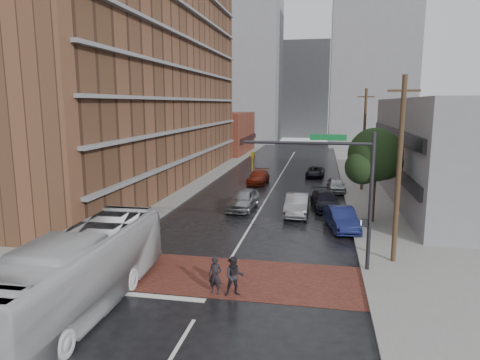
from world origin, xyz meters
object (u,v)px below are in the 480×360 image
(car_travel_b, at_px, (297,205))
(car_travel_c, at_px, (258,177))
(pedestrian_b, at_px, (234,276))
(car_parked_mid, at_px, (325,200))
(pedestrian_a, at_px, (215,276))
(car_travel_a, at_px, (243,199))
(transit_bus, at_px, (78,273))
(suv_travel, at_px, (315,172))
(car_parked_far, at_px, (336,185))
(car_parked_near, at_px, (342,219))

(car_travel_b, height_order, car_travel_c, car_travel_b)
(pedestrian_b, height_order, car_parked_mid, pedestrian_b)
(pedestrian_a, bearing_deg, car_travel_a, 106.53)
(pedestrian_a, distance_m, car_parked_mid, 17.96)
(transit_bus, bearing_deg, suv_travel, 74.43)
(suv_travel, bearing_deg, car_travel_a, -103.60)
(pedestrian_b, distance_m, car_travel_b, 14.97)
(pedestrian_a, xyz_separation_m, car_parked_far, (6.04, 24.41, -0.18))
(car_travel_c, bearing_deg, car_parked_far, -18.58)
(car_parked_near, bearing_deg, transit_bus, -139.10)
(car_travel_b, bearing_deg, pedestrian_a, -100.23)
(pedestrian_a, relative_size, car_travel_a, 0.36)
(pedestrian_b, xyz_separation_m, car_parked_mid, (4.06, 17.27, -0.20))
(pedestrian_a, distance_m, car_travel_c, 27.61)
(pedestrian_b, height_order, car_travel_a, pedestrian_b)
(pedestrian_b, distance_m, car_parked_far, 24.95)
(pedestrian_b, distance_m, car_travel_c, 27.69)
(car_travel_b, xyz_separation_m, car_parked_mid, (2.15, 2.42, -0.10))
(car_parked_near, distance_m, car_parked_mid, 5.92)
(car_travel_b, relative_size, car_travel_c, 1.03)
(pedestrian_b, relative_size, car_travel_c, 0.38)
(pedestrian_a, bearing_deg, car_parked_far, 86.66)
(pedestrian_b, xyz_separation_m, car_travel_a, (-2.54, 15.77, -0.07))
(car_travel_a, xyz_separation_m, car_parked_near, (7.70, -4.32, -0.07))
(transit_bus, bearing_deg, pedestrian_b, 22.59)
(pedestrian_a, xyz_separation_m, suv_travel, (3.87, 32.95, -0.28))
(car_parked_far, bearing_deg, suv_travel, 100.46)
(pedestrian_b, bearing_deg, suv_travel, 69.91)
(car_travel_b, xyz_separation_m, suv_travel, (1.07, 18.10, -0.21))
(car_travel_c, relative_size, car_parked_mid, 0.97)
(transit_bus, distance_m, car_parked_mid, 22.37)
(transit_bus, relative_size, suv_travel, 2.79)
(pedestrian_a, bearing_deg, transit_bus, -141.89)
(car_parked_near, bearing_deg, pedestrian_a, -128.58)
(car_travel_b, relative_size, car_parked_mid, 1.00)
(transit_bus, bearing_deg, pedestrian_a, 26.17)
(transit_bus, relative_size, pedestrian_b, 6.61)
(car_travel_b, bearing_deg, car_parked_near, -45.81)
(car_parked_mid, bearing_deg, car_travel_b, -140.69)
(pedestrian_a, distance_m, car_parked_near, 12.95)
(suv_travel, bearing_deg, car_travel_c, -133.62)
(car_parked_mid, bearing_deg, suv_travel, 84.91)
(transit_bus, distance_m, pedestrian_a, 5.85)
(car_travel_b, height_order, car_parked_far, car_travel_b)
(car_travel_b, bearing_deg, car_travel_a, 168.69)
(car_travel_a, xyz_separation_m, car_parked_mid, (6.60, 1.49, -0.13))
(transit_bus, relative_size, car_parked_mid, 2.44)
(car_travel_c, bearing_deg, car_travel_b, -66.47)
(suv_travel, distance_m, car_parked_near, 21.61)
(pedestrian_a, bearing_deg, car_travel_b, 89.88)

